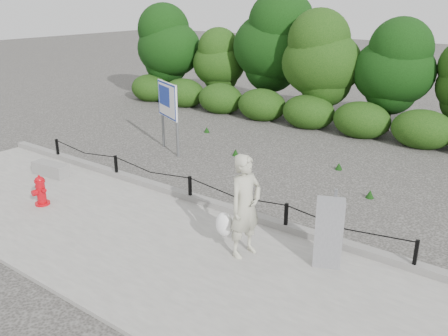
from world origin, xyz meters
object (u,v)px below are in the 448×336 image
fire_hydrant (41,191)px  pedestrian (244,207)px  concrete_block (51,169)px  advertising_sign (168,103)px  utility_cabinet (329,233)px

fire_hydrant → pedestrian: 4.99m
concrete_block → advertising_sign: size_ratio=0.49×
concrete_block → utility_cabinet: bearing=1.8°
pedestrian → utility_cabinet: 1.52m
fire_hydrant → pedestrian: bearing=16.9°
fire_hydrant → utility_cabinet: 6.44m
pedestrian → advertising_sign: size_ratio=0.89×
fire_hydrant → pedestrian: size_ratio=0.37×
concrete_block → utility_cabinet: 7.74m
utility_cabinet → fire_hydrant: bearing=169.1°
fire_hydrant → concrete_block: 1.92m
advertising_sign → pedestrian: bearing=-11.1°
fire_hydrant → utility_cabinet: (6.26, 1.47, 0.29)m
concrete_block → utility_cabinet: (7.72, 0.24, 0.46)m
advertising_sign → concrete_block: bearing=-80.5°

